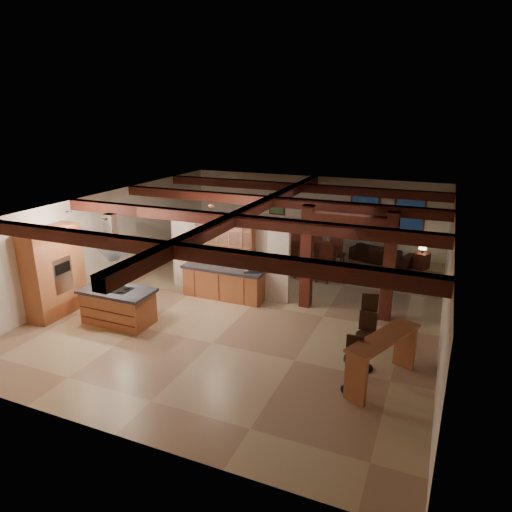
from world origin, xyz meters
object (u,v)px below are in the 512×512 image
at_px(sofa, 382,254).
at_px(dining_table, 310,262).
at_px(kitchen_island, 118,306).
at_px(bar_counter, 383,352).

bearing_deg(sofa, dining_table, 59.18).
relative_size(kitchen_island, sofa, 0.85).
xyz_separation_m(kitchen_island, bar_counter, (6.71, -0.20, 0.24)).
bearing_deg(sofa, kitchen_island, 71.47).
bearing_deg(kitchen_island, bar_counter, -1.72).
bearing_deg(dining_table, kitchen_island, -127.26).
relative_size(kitchen_island, bar_counter, 0.93).
bearing_deg(kitchen_island, dining_table, 59.35).
distance_m(dining_table, sofa, 2.89).
height_order(kitchen_island, sofa, kitchen_island).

